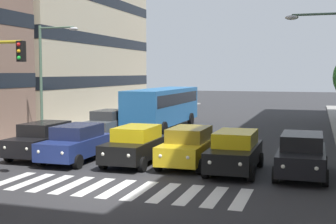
{
  "coord_description": "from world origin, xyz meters",
  "views": [
    {
      "loc": [
        -6.79,
        15.17,
        4.17
      ],
      "look_at": [
        0.23,
        -6.75,
        2.23
      ],
      "focal_mm": 49.91,
      "sensor_mm": 36.0,
      "label": 1
    }
  ],
  "objects": [
    {
      "name": "ground_plane",
      "position": [
        0.0,
        0.0,
        0.0
      ],
      "size": [
        180.0,
        180.0,
        0.0
      ],
      "primitive_type": "plane",
      "color": "#2D2D30"
    },
    {
      "name": "crosswalk_markings",
      "position": [
        0.0,
        0.0,
        0.0
      ],
      "size": [
        9.45,
        2.8,
        0.01
      ],
      "color": "silver",
      "rests_on": "ground_plane"
    },
    {
      "name": "car_0",
      "position": [
        -6.26,
        -4.11,
        0.89
      ],
      "size": [
        2.02,
        4.44,
        1.72
      ],
      "color": "black",
      "rests_on": "ground_plane"
    },
    {
      "name": "car_1",
      "position": [
        -3.58,
        -4.05,
        0.89
      ],
      "size": [
        2.02,
        4.44,
        1.72
      ],
      "color": "black",
      "rests_on": "ground_plane"
    },
    {
      "name": "car_2",
      "position": [
        -1.37,
        -4.79,
        0.89
      ],
      "size": [
        2.02,
        4.44,
        1.72
      ],
      "color": "gold",
      "rests_on": "ground_plane"
    },
    {
      "name": "car_3",
      "position": [
        1.04,
        -4.46,
        0.89
      ],
      "size": [
        2.02,
        4.44,
        1.72
      ],
      "color": "black",
      "rests_on": "ground_plane"
    },
    {
      "name": "car_4",
      "position": [
        3.92,
        -4.15,
        0.89
      ],
      "size": [
        2.02,
        4.44,
        1.72
      ],
      "color": "navy",
      "rests_on": "ground_plane"
    },
    {
      "name": "car_5",
      "position": [
        5.98,
        -4.62,
        0.89
      ],
      "size": [
        2.02,
        4.44,
        1.72
      ],
      "color": "black",
      "rests_on": "ground_plane"
    },
    {
      "name": "car_row2_0",
      "position": [
        6.18,
        -12.5,
        0.89
      ],
      "size": [
        2.02,
        4.44,
        1.72
      ],
      "color": "#474C51",
      "rests_on": "ground_plane"
    },
    {
      "name": "bus_behind_traffic",
      "position": [
        3.92,
        -17.12,
        1.86
      ],
      "size": [
        2.78,
        10.5,
        3.0
      ],
      "color": "#286BAD",
      "rests_on": "ground_plane"
    },
    {
      "name": "street_lamp_right",
      "position": [
        8.08,
        -8.39,
        4.26
      ],
      "size": [
        2.54,
        0.28,
        6.72
      ],
      "color": "#4C6B56",
      "rests_on": "sidewalk_right"
    }
  ]
}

